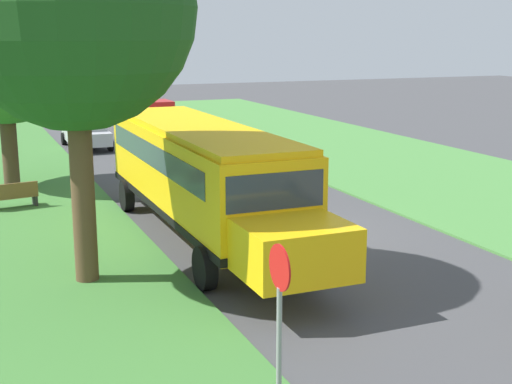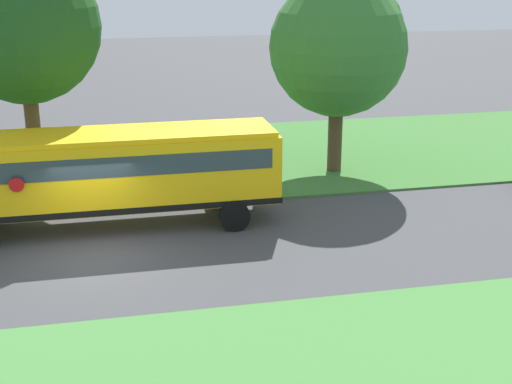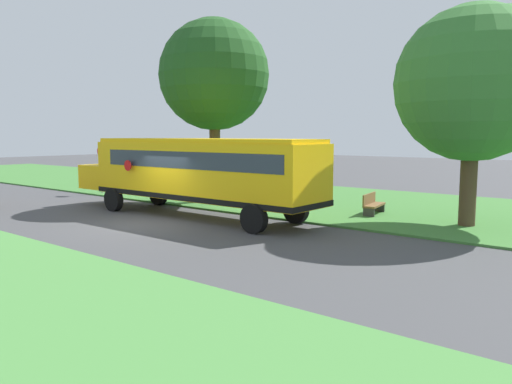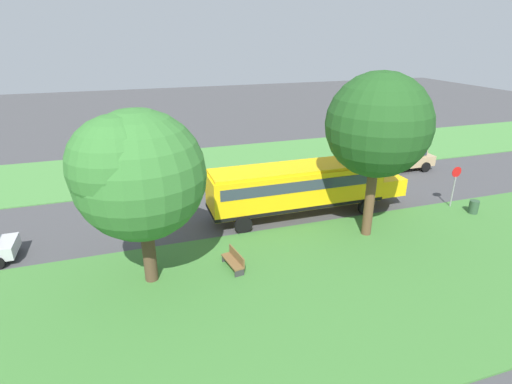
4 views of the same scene
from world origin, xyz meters
name	(u,v)px [view 3 (image 3 of 4)]	position (x,y,z in m)	size (l,w,h in m)	color
ground_plane	(140,224)	(0.00, 0.00, 0.00)	(120.00, 120.00, 0.00)	#424244
grass_verge	(293,197)	(-10.00, 0.00, 0.04)	(12.00, 80.00, 0.08)	#3D7533
school_bus	(197,169)	(-2.55, 0.44, 1.92)	(2.85, 12.42, 3.16)	yellow
oak_tree_beside_bus	(216,75)	(-6.27, -1.99, 6.15)	(5.30, 5.30, 8.82)	brown
oak_tree_roadside_mid	(481,79)	(-7.07, 9.86, 5.23)	(5.42, 5.44, 7.79)	#4C3826
stop_sign	(101,163)	(-4.60, -9.21, 1.74)	(0.08, 0.68, 2.74)	gray
park_bench	(373,204)	(-7.22, 5.87, 0.47)	(1.66, 0.75, 0.92)	brown
trash_bin	(115,184)	(-5.87, -9.77, 0.45)	(0.56, 0.56, 0.90)	#2D4C33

